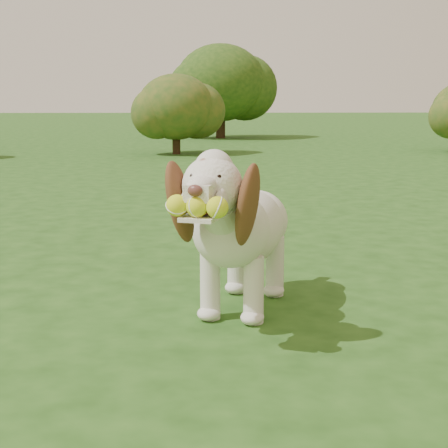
{
  "coord_description": "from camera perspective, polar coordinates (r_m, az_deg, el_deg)",
  "views": [
    {
      "loc": [
        -0.83,
        -4.07,
        1.11
      ],
      "look_at": [
        -0.7,
        -0.9,
        0.52
      ],
      "focal_mm": 55.0,
      "sensor_mm": 36.0,
      "label": 1
    }
  ],
  "objects": [
    {
      "name": "dog",
      "position": [
        3.49,
        1.27,
        0.01
      ],
      "size": [
        0.74,
        1.33,
        0.88
      ],
      "rotation": [
        0.0,
        0.0,
        -0.33
      ],
      "color": "silver",
      "rests_on": "ground"
    },
    {
      "name": "ground",
      "position": [
        4.3,
        8.98,
        -4.48
      ],
      "size": [
        80.0,
        80.0,
        0.0
      ],
      "primitive_type": "plane",
      "color": "#1E4413",
      "rests_on": "ground"
    },
    {
      "name": "shrub_i",
      "position": [
        18.08,
        -0.29,
        11.66
      ],
      "size": [
        2.33,
        2.33,
        2.42
      ],
      "color": "#382314",
      "rests_on": "ground"
    },
    {
      "name": "shrub_b",
      "position": [
        13.17,
        -4.02,
        9.68
      ],
      "size": [
        1.46,
        1.46,
        1.51
      ],
      "color": "#382314",
      "rests_on": "ground"
    }
  ]
}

